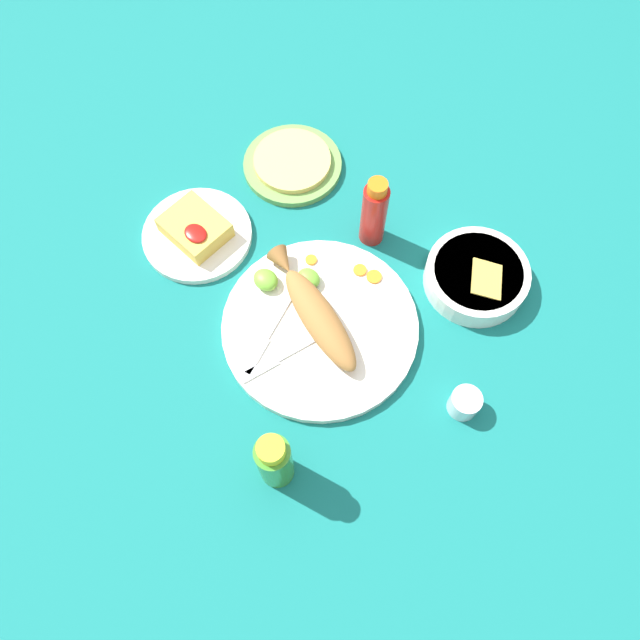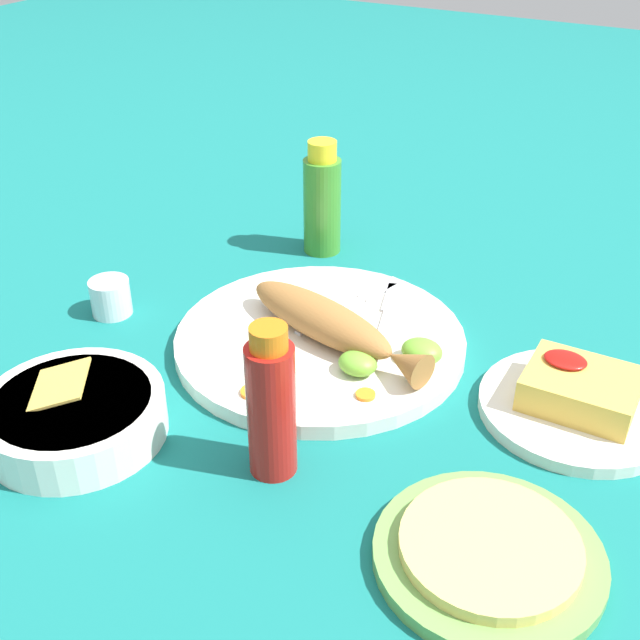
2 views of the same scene
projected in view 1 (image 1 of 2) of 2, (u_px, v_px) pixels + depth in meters
The scene contains 18 objects.
ground_plane at pixel (320, 329), 1.10m from camera, with size 4.00×4.00×0.00m, color #146B66.
main_plate at pixel (320, 327), 1.09m from camera, with size 0.34×0.34×0.02m, color white.
fried_fish at pixel (315, 312), 1.07m from camera, with size 0.27×0.12×0.05m.
fork_near at pixel (282, 357), 1.06m from camera, with size 0.06×0.18×0.00m.
fork_far at pixel (268, 334), 1.08m from camera, with size 0.07×0.18×0.00m.
carrot_slice_near at pixel (374, 277), 1.12m from camera, with size 0.03×0.03×0.00m, color orange.
carrot_slice_mid at pixel (360, 270), 1.13m from camera, with size 0.02×0.02×0.00m, color orange.
carrot_slice_far at pixel (311, 260), 1.14m from camera, with size 0.02×0.02×0.00m, color orange.
lime_wedge_main at pixel (309, 278), 1.11m from camera, with size 0.04×0.04×0.02m, color #6BB233.
lime_wedge_side at pixel (266, 280), 1.11m from camera, with size 0.05×0.04×0.03m, color #6BB233.
hot_sauce_bottle_red at pixel (374, 213), 1.11m from camera, with size 0.05×0.05×0.16m.
hot_sauce_bottle_green at pixel (275, 461), 0.93m from camera, with size 0.05×0.05×0.17m.
salt_cup at pixel (464, 403), 1.02m from camera, with size 0.05×0.05×0.05m.
side_plate_fries at pixel (197, 235), 1.17m from camera, with size 0.21×0.21×0.01m, color white.
fries_pile at pixel (195, 228), 1.15m from camera, with size 0.11×0.09×0.04m.
guacamole_bowl at pixel (477, 276), 1.12m from camera, with size 0.18×0.18×0.06m.
tortilla_plate at pixel (293, 165), 1.24m from camera, with size 0.20×0.20×0.01m, color #6B9E4C.
tortilla_stack at pixel (292, 161), 1.23m from camera, with size 0.15×0.15×0.01m, color #E0C666.
Camera 1 is at (0.31, -0.32, 1.01)m, focal length 35.00 mm.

